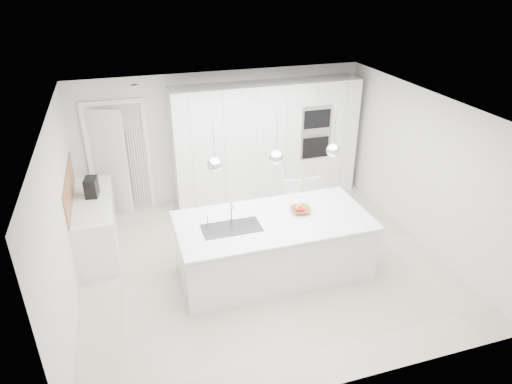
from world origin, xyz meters
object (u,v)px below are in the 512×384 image
object	(u,v)px
fruit_bowl	(301,210)
bar_stool_left	(294,210)
espresso_machine	(91,187)
bar_stool_right	(314,207)
island_base	(274,248)

from	to	relation	value
fruit_bowl	bar_stool_left	bearing A→B (deg)	74.02
espresso_machine	bar_stool_left	xyz separation A→B (m)	(3.21, -0.71, -0.56)
fruit_bowl	bar_stool_right	distance (m)	1.06
espresso_machine	bar_stool_right	world-z (taller)	espresso_machine
espresso_machine	bar_stool_left	size ratio (longest dim) A/B	0.31
fruit_bowl	bar_stool_left	xyz separation A→B (m)	(0.23, 0.79, -0.44)
espresso_machine	bar_stool_left	bearing A→B (deg)	-3.82
island_base	bar_stool_right	distance (m)	1.38
bar_stool_right	island_base	bearing A→B (deg)	-141.98
bar_stool_left	bar_stool_right	world-z (taller)	bar_stool_left
espresso_machine	bar_stool_left	distance (m)	3.33
island_base	bar_stool_right	bearing A→B (deg)	40.99
espresso_machine	bar_stool_right	distance (m)	3.68
island_base	bar_stool_left	size ratio (longest dim) A/B	2.83
island_base	fruit_bowl	world-z (taller)	fruit_bowl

